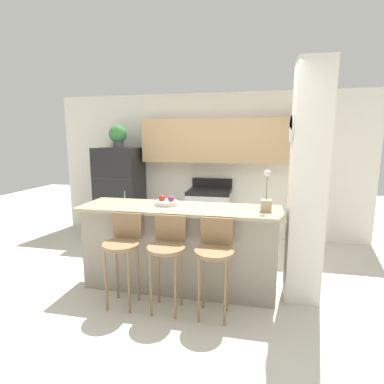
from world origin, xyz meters
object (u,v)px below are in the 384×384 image
bar_stool_left (123,245)px  bar_stool_right (215,252)px  fruit_bowl (166,202)px  potted_plant_on_fridge (118,135)px  orchid_vase (266,200)px  refrigerator (120,192)px  trash_bin (148,231)px  stove_range (209,215)px  bar_stool_mid (167,249)px

bar_stool_left → bar_stool_right: same height
fruit_bowl → potted_plant_on_fridge: bearing=130.1°
bar_stool_left → orchid_vase: 1.60m
refrigerator → trash_bin: refrigerator is taller
orchid_vase → refrigerator: bearing=145.9°
bar_stool_left → orchid_vase: bearing=17.9°
bar_stool_right → fruit_bowl: bearing=140.0°
fruit_bowl → orchid_vase: bearing=-4.0°
stove_range → bar_stool_right: bearing=-79.9°
potted_plant_on_fridge → fruit_bowl: 2.27m
stove_range → bar_stool_left: bearing=-104.8°
fruit_bowl → refrigerator: bearing=130.1°
bar_stool_mid → potted_plant_on_fridge: 2.91m
stove_range → trash_bin: stove_range is taller
bar_stool_left → bar_stool_right: bearing=0.0°
stove_range → orchid_vase: orchid_vase is taller
stove_range → refrigerator: bearing=-179.3°
refrigerator → bar_stool_right: 2.97m
bar_stool_right → potted_plant_on_fridge: 3.19m
potted_plant_on_fridge → orchid_vase: size_ratio=0.87×
potted_plant_on_fridge → stove_range: bearing=0.7°
refrigerator → bar_stool_right: bearing=-47.0°
bar_stool_mid → potted_plant_on_fridge: bearing=125.3°
refrigerator → trash_bin: bearing=-20.7°
bar_stool_right → orchid_vase: orchid_vase is taller
bar_stool_left → refrigerator: bearing=115.8°
refrigerator → orchid_vase: bearing=-34.1°
bar_stool_mid → fruit_bowl: (-0.17, 0.55, 0.36)m
potted_plant_on_fridge → orchid_vase: (2.51, -1.70, -0.71)m
bar_stool_right → stove_range: bearing=100.1°
refrigerator → fruit_bowl: (1.37, -1.62, 0.22)m
bar_stool_left → fruit_bowl: size_ratio=3.74×
refrigerator → trash_bin: size_ratio=4.24×
trash_bin → bar_stool_left: bearing=-76.8°
bar_stool_mid → fruit_bowl: fruit_bowl is taller
orchid_vase → fruit_bowl: (-1.15, 0.08, -0.09)m
bar_stool_mid → orchid_vase: bearing=25.9°
bar_stool_left → bar_stool_mid: 0.49m
bar_stool_mid → orchid_vase: size_ratio=2.17×
refrigerator → fruit_bowl: size_ratio=6.16×
orchid_vase → potted_plant_on_fridge: bearing=145.9°
refrigerator → bar_stool_left: refrigerator is taller
bar_stool_mid → trash_bin: size_ratio=2.58×
bar_stool_left → potted_plant_on_fridge: potted_plant_on_fridge is taller
potted_plant_on_fridge → trash_bin: potted_plant_on_fridge is taller
potted_plant_on_fridge → bar_stool_mid: bearing=-54.7°
potted_plant_on_fridge → bar_stool_right: bearing=-47.0°
potted_plant_on_fridge → fruit_bowl: (1.37, -1.62, -0.80)m
potted_plant_on_fridge → orchid_vase: bearing=-34.1°
refrigerator → potted_plant_on_fridge: potted_plant_on_fridge is taller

